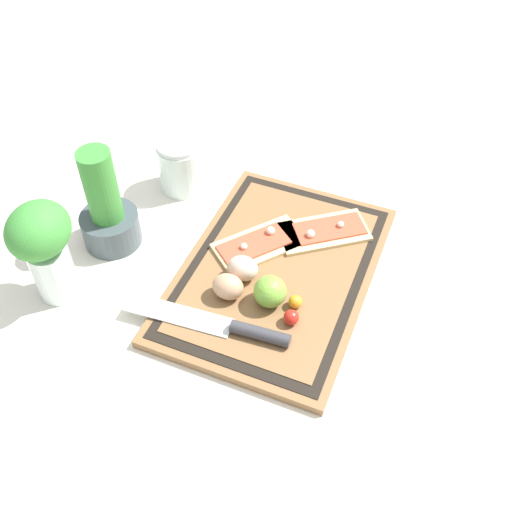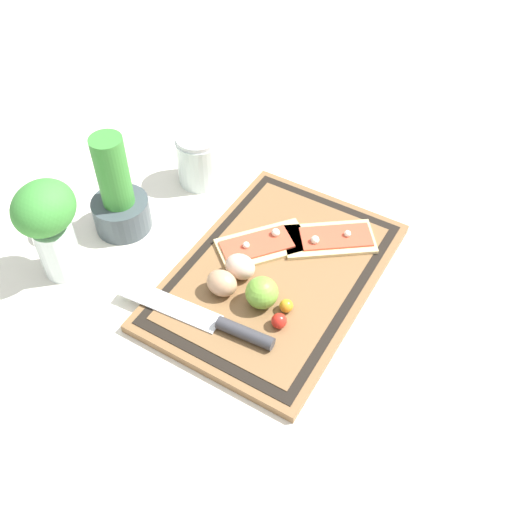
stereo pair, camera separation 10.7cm
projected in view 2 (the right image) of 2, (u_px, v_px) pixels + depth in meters
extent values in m
plane|color=silver|center=(275.00, 278.00, 1.09)|extent=(6.00, 6.00, 0.00)
cube|color=brown|center=(275.00, 275.00, 1.08)|extent=(0.47, 0.33, 0.02)
cube|color=black|center=(276.00, 272.00, 1.07)|extent=(0.44, 0.30, 0.00)
cube|color=brown|center=(276.00, 271.00, 1.07)|extent=(0.41, 0.27, 0.00)
cube|color=#DBBC7F|center=(329.00, 239.00, 1.12)|extent=(0.17, 0.19, 0.01)
cube|color=#D14C33|center=(336.00, 237.00, 1.12)|extent=(0.13, 0.14, 0.00)
sphere|color=silver|center=(315.00, 240.00, 1.10)|extent=(0.02, 0.02, 0.02)
sphere|color=silver|center=(348.00, 234.00, 1.12)|extent=(0.01, 0.01, 0.01)
cube|color=#DBBC7F|center=(263.00, 245.00, 1.11)|extent=(0.18, 0.17, 0.01)
cube|color=#D14C33|center=(257.00, 245.00, 1.11)|extent=(0.14, 0.13, 0.00)
sphere|color=silver|center=(276.00, 233.00, 1.12)|extent=(0.02, 0.02, 0.02)
sphere|color=silver|center=(246.00, 245.00, 1.10)|extent=(0.01, 0.01, 0.01)
cube|color=silver|center=(170.00, 305.00, 1.02)|extent=(0.05, 0.19, 0.00)
cylinder|color=#38383D|center=(245.00, 333.00, 0.97)|extent=(0.03, 0.10, 0.02)
ellipsoid|color=tan|center=(222.00, 283.00, 1.02)|extent=(0.05, 0.06, 0.05)
ellipsoid|color=beige|center=(240.00, 267.00, 1.05)|extent=(0.05, 0.06, 0.05)
sphere|color=#70A838|center=(262.00, 293.00, 1.00)|extent=(0.06, 0.06, 0.06)
sphere|color=red|center=(279.00, 321.00, 0.98)|extent=(0.03, 0.03, 0.03)
sphere|color=orange|center=(286.00, 306.00, 1.01)|extent=(0.02, 0.02, 0.02)
cylinder|color=#3D474C|center=(122.00, 214.00, 1.16)|extent=(0.11, 0.11, 0.06)
cylinder|color=#388433|center=(114.00, 178.00, 1.09)|extent=(0.06, 0.06, 0.18)
cylinder|color=silver|center=(199.00, 161.00, 1.24)|extent=(0.09, 0.09, 0.10)
cylinder|color=#D16023|center=(200.00, 173.00, 1.26)|extent=(0.08, 0.08, 0.04)
cylinder|color=silver|center=(197.00, 139.00, 1.20)|extent=(0.09, 0.09, 0.01)
cylinder|color=silver|center=(58.00, 249.00, 1.06)|extent=(0.07, 0.07, 0.11)
ellipsoid|color=#388433|center=(44.00, 208.00, 0.99)|extent=(0.11, 0.10, 0.09)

